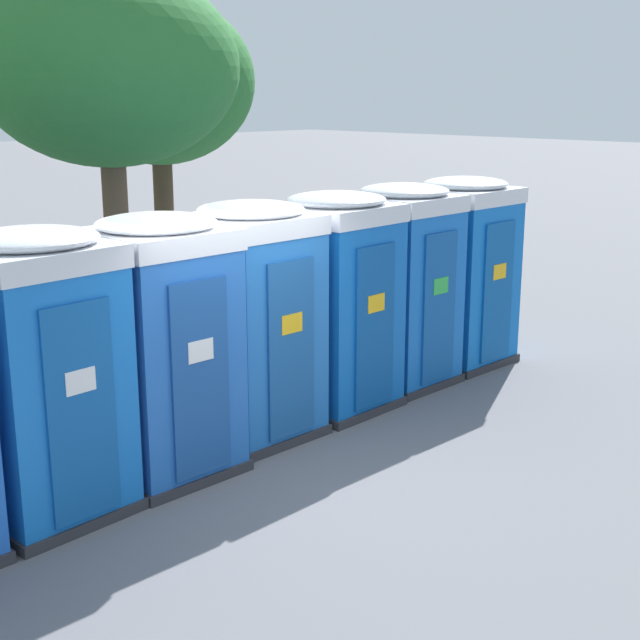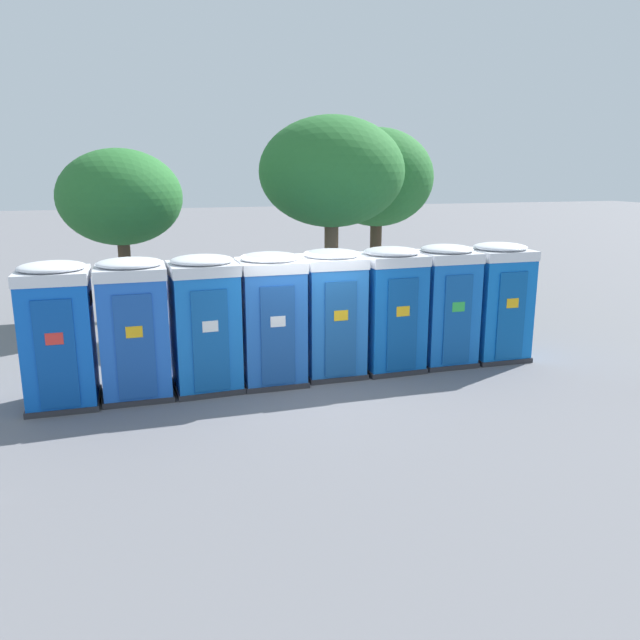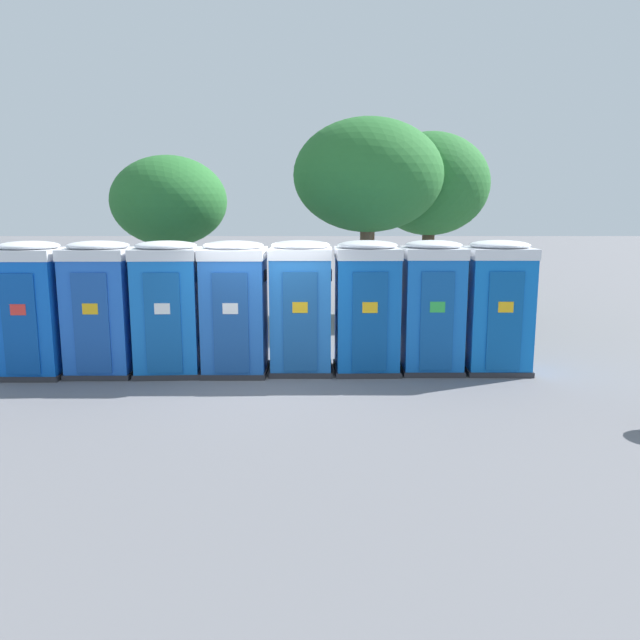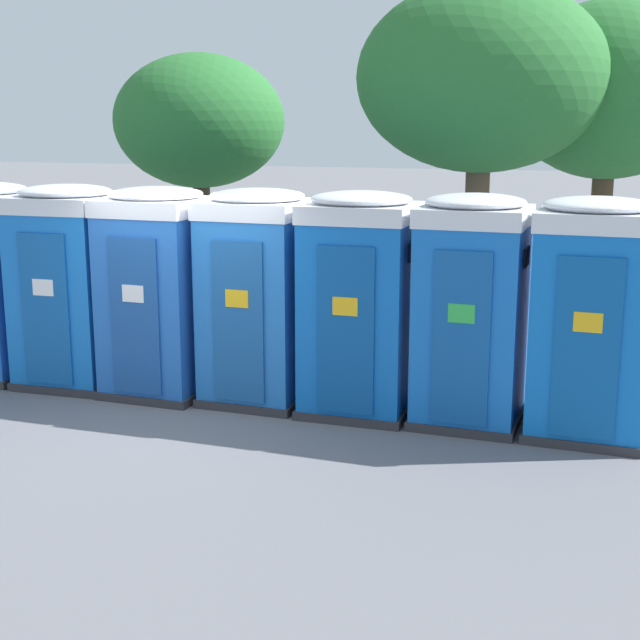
% 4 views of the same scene
% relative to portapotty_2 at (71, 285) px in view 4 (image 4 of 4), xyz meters
% --- Properties ---
extents(ground_plane, '(120.00, 120.00, 0.00)m').
position_rel_portapotty_2_xyz_m(ground_plane, '(1.90, -0.33, -1.28)').
color(ground_plane, slate).
extents(portapotty_2, '(1.29, 1.26, 2.54)m').
position_rel_portapotty_2_xyz_m(portapotty_2, '(0.00, 0.00, 0.00)').
color(portapotty_2, '#2D2D33').
rests_on(portapotty_2, ground).
extents(portapotty_3, '(1.22, 1.21, 2.54)m').
position_rel_portapotty_2_xyz_m(portapotty_3, '(1.26, 0.01, 0.00)').
color(portapotty_3, '#2D2D33').
rests_on(portapotty_3, ground).
extents(portapotty_4, '(1.19, 1.21, 2.54)m').
position_rel_portapotty_2_xyz_m(portapotty_4, '(2.52, 0.14, 0.00)').
color(portapotty_4, '#2D2D33').
rests_on(portapotty_4, ground).
extents(portapotty_5, '(1.26, 1.23, 2.54)m').
position_rel_portapotty_2_xyz_m(portapotty_5, '(3.78, 0.14, 0.00)').
color(portapotty_5, '#2D2D33').
rests_on(portapotty_5, ground).
extents(portapotty_6, '(1.16, 1.21, 2.54)m').
position_rel_portapotty_2_xyz_m(portapotty_6, '(5.04, 0.19, 0.00)').
color(portapotty_6, '#2D2D33').
rests_on(portapotty_6, ground).
extents(portapotty_7, '(1.23, 1.21, 2.54)m').
position_rel_portapotty_2_xyz_m(portapotty_7, '(6.30, 0.19, 0.00)').
color(portapotty_7, '#2D2D33').
rests_on(portapotty_7, ground).
extents(street_tree_0, '(3.99, 3.99, 5.50)m').
position_rel_portapotty_2_xyz_m(street_tree_0, '(4.17, 5.32, 2.69)').
color(street_tree_0, brown).
rests_on(street_tree_0, ground).
extents(street_tree_1, '(3.41, 3.41, 5.29)m').
position_rel_portapotty_2_xyz_m(street_tree_1, '(6.06, 6.71, 2.52)').
color(street_tree_1, '#4C3826').
rests_on(street_tree_1, ground).
extents(street_tree_2, '(3.28, 3.28, 4.61)m').
position_rel_portapotty_2_xyz_m(street_tree_2, '(-1.43, 6.40, 2.03)').
color(street_tree_2, '#4C3826').
rests_on(street_tree_2, ground).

